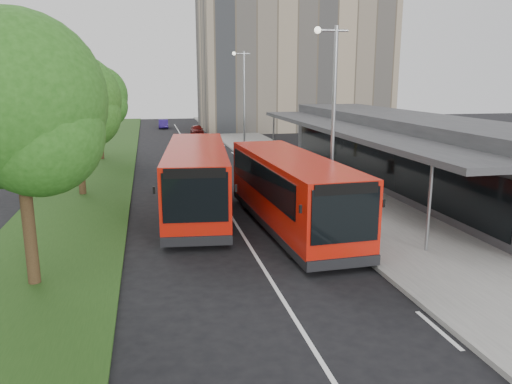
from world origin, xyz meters
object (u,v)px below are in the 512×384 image
lamp_post_far (243,95)px  car_far (163,124)px  tree_mid (76,105)px  car_near (197,130)px  bus_main (291,192)px  bus_second (197,179)px  bollard (262,152)px  tree_near (17,112)px  litter_bin (298,170)px  tree_far (98,99)px  lamp_post_near (332,111)px

lamp_post_far → car_far: bearing=103.9°
tree_mid → car_far: bearing=81.4°
lamp_post_far → car_near: size_ratio=2.48×
bus_main → bus_second: 4.77m
tree_mid → lamp_post_far: (11.13, 12.95, -0.00)m
bollard → tree_near: bearing=-119.5°
litter_bin → bollard: bollard is taller
tree_far → lamp_post_near: (11.13, -19.05, 0.19)m
lamp_post_far → car_far: lamp_post_far is taller
bus_main → litter_bin: bearing=69.0°
car_near → bus_second: bearing=-95.4°
bus_main → tree_near: bearing=-158.9°
car_far → lamp_post_near: bearing=-80.4°
lamp_post_near → lamp_post_far: (0.00, 20.00, 0.00)m
lamp_post_near → tree_mid: bearing=147.6°
bollard → car_far: 27.94m
car_near → bollard: bearing=-80.9°
bus_main → car_near: 35.74m
litter_bin → tree_far: bearing=140.2°
lamp_post_far → bus_second: 18.83m
tree_far → lamp_post_near: 22.06m
tree_near → tree_far: (0.00, 24.00, -0.61)m
tree_near → bus_main: size_ratio=0.75×
tree_mid → bus_second: bearing=-40.5°
tree_near → lamp_post_far: size_ratio=0.99×
lamp_post_near → bus_second: (-5.52, 2.27, -3.14)m
litter_bin → bollard: size_ratio=0.78×
tree_near → litter_bin: (12.36, 13.70, -4.56)m
lamp_post_near → bus_main: 3.89m
tree_near → bus_second: 9.81m
tree_mid → car_near: tree_mid is taller
tree_mid → lamp_post_far: bearing=49.3°
bus_main → litter_bin: size_ratio=12.57×
bus_second → lamp_post_far: bearing=78.7°
tree_mid → car_near: size_ratio=2.27×
tree_far → litter_bin: (12.36, -10.30, -3.95)m
tree_near → car_far: tree_near is taller
tree_near → tree_mid: 12.01m
bus_second → litter_bin: bus_second is taller
litter_bin → bus_main: bearing=-108.5°
lamp_post_near → litter_bin: size_ratio=9.43×
tree_far → lamp_post_far: 11.17m
tree_near → tree_far: size_ratio=1.13×
tree_far → car_near: size_ratio=2.17×
car_near → tree_far: bearing=-119.0°
lamp_post_far → car_far: size_ratio=2.44×
lamp_post_far → litter_bin: size_ratio=9.43×
car_far → car_near: bearing=-66.0°
tree_near → tree_mid: bearing=90.0°
lamp_post_far → bus_second: bearing=-107.3°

